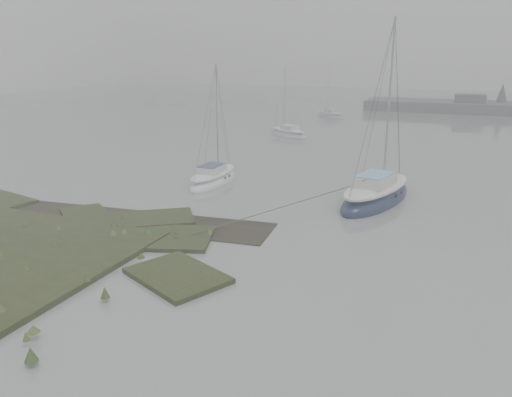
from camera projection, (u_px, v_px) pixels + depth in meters
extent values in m
plane|color=slate|center=(348.00, 143.00, 45.14)|extent=(160.00, 160.00, 0.00)
cube|color=#424247|center=(470.00, 102.00, 68.61)|extent=(4.00, 3.00, 2.20)
cone|color=#384238|center=(502.00, 96.00, 68.69)|extent=(2.00, 2.00, 3.50)
ellipsoid|color=#111A38|center=(376.00, 199.00, 27.12)|extent=(3.97, 7.69, 1.78)
ellipsoid|color=silver|center=(377.00, 187.00, 26.92)|extent=(3.29, 6.66, 0.50)
cube|color=silver|center=(375.00, 180.00, 26.56)|extent=(2.09, 2.80, 0.52)
cube|color=#76A7C8|center=(375.00, 175.00, 26.47)|extent=(1.94, 2.57, 0.08)
cylinder|color=#939399|center=(389.00, 100.00, 26.40)|extent=(0.12, 0.12, 8.38)
cylinder|color=#939399|center=(374.00, 175.00, 26.31)|extent=(0.74, 2.88, 0.09)
ellipsoid|color=white|center=(214.00, 182.00, 31.09)|extent=(1.98, 5.56, 1.34)
ellipsoid|color=silver|center=(213.00, 173.00, 30.94)|extent=(1.60, 4.84, 0.38)
cube|color=silver|center=(212.00, 169.00, 30.64)|extent=(1.24, 1.92, 0.39)
cube|color=#13244B|center=(212.00, 165.00, 30.58)|extent=(1.15, 1.76, 0.06)
cylinder|color=#939399|center=(217.00, 116.00, 30.63)|extent=(0.09, 0.09, 6.30)
cylinder|color=#939399|center=(210.00, 166.00, 30.43)|extent=(0.14, 2.21, 0.07)
ellipsoid|color=silver|center=(288.00, 135.00, 49.06)|extent=(5.16, 4.22, 1.24)
ellipsoid|color=white|center=(288.00, 130.00, 48.92)|extent=(4.43, 3.58, 0.35)
cube|color=white|center=(290.00, 127.00, 48.66)|extent=(2.06, 1.88, 0.36)
cube|color=silver|center=(290.00, 125.00, 48.61)|extent=(1.90, 1.74, 0.06)
cylinder|color=#939399|center=(285.00, 97.00, 48.57)|extent=(0.08, 0.08, 5.82)
cylinder|color=#939399|center=(291.00, 125.00, 48.49)|extent=(1.73, 1.19, 0.07)
ellipsoid|color=silver|center=(330.00, 117.00, 63.95)|extent=(4.88, 4.48, 1.22)
ellipsoid|color=silver|center=(330.00, 113.00, 63.82)|extent=(4.18, 3.82, 0.34)
cube|color=silver|center=(331.00, 111.00, 63.55)|extent=(2.00, 1.93, 0.36)
cube|color=#B0B6BC|center=(331.00, 109.00, 63.49)|extent=(1.85, 1.78, 0.06)
cylinder|color=#939399|center=(328.00, 88.00, 63.50)|extent=(0.08, 0.08, 5.72)
cylinder|color=#939399|center=(332.00, 109.00, 63.37)|extent=(1.57, 1.34, 0.06)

